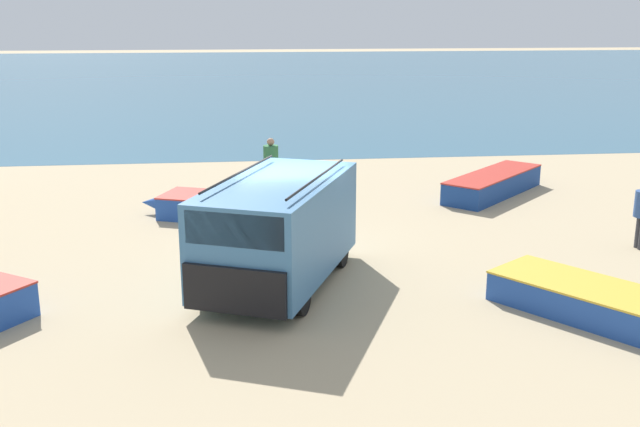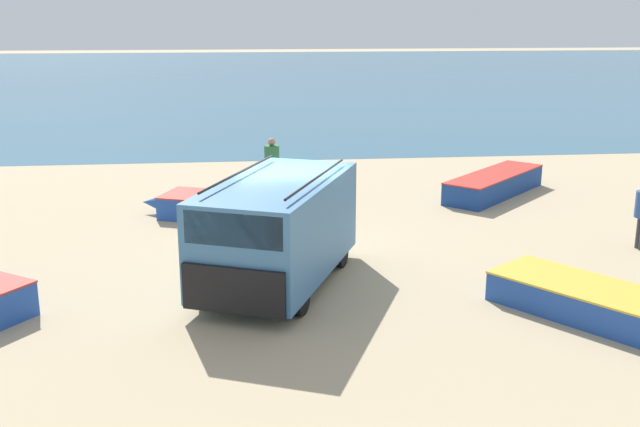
# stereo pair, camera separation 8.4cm
# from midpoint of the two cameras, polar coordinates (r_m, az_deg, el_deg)

# --- Properties ---
(ground_plane) EXTENTS (200.00, 200.00, 0.00)m
(ground_plane) POSITION_cam_midpoint_polar(r_m,az_deg,el_deg) (17.05, -2.05, -3.70)
(ground_plane) COLOR tan
(sea_water) EXTENTS (120.00, 80.00, 0.01)m
(sea_water) POSITION_cam_midpoint_polar(r_m,az_deg,el_deg) (68.32, -5.49, 10.44)
(sea_water) COLOR #33607A
(sea_water) RESTS_ON ground_plane
(parked_van) EXTENTS (3.76, 5.16, 2.35)m
(parked_van) POSITION_cam_midpoint_polar(r_m,az_deg,el_deg) (15.32, -3.37, -1.12)
(parked_van) COLOR teal
(parked_van) RESTS_ON ground_plane
(fishing_rowboat_0) EXTENTS (4.38, 2.62, 0.64)m
(fishing_rowboat_0) POSITION_cam_midpoint_polar(r_m,az_deg,el_deg) (20.71, -7.71, 0.50)
(fishing_rowboat_0) COLOR #234CA3
(fishing_rowboat_0) RESTS_ON ground_plane
(fishing_rowboat_1) EXTENTS (3.65, 4.38, 0.59)m
(fishing_rowboat_1) POSITION_cam_midpoint_polar(r_m,az_deg,el_deg) (14.78, 20.75, -6.51)
(fishing_rowboat_1) COLOR #234CA3
(fishing_rowboat_1) RESTS_ON ground_plane
(fishing_rowboat_3) EXTENTS (4.46, 4.49, 0.68)m
(fishing_rowboat_3) POSITION_cam_midpoint_polar(r_m,az_deg,el_deg) (24.00, 13.20, 2.31)
(fishing_rowboat_3) COLOR navy
(fishing_rowboat_3) RESTS_ON ground_plane
(fisherman_1) EXTENTS (0.46, 0.46, 1.76)m
(fisherman_1) POSITION_cam_midpoint_polar(r_m,az_deg,el_deg) (23.19, -3.87, 4.03)
(fisherman_1) COLOR navy
(fisherman_1) RESTS_ON ground_plane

